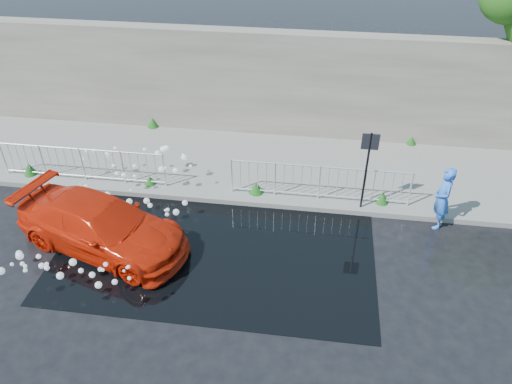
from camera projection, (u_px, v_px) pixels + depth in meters
ground at (188, 274)px, 12.05m from camera, size 90.00×90.00×0.00m
pavement at (226, 162)px, 16.03m from camera, size 30.00×4.00×0.15m
curb at (213, 199)px, 14.42m from camera, size 30.00×0.25×0.16m
retaining_wall at (236, 82)px, 16.74m from camera, size 30.00×0.60×3.50m
puddle at (216, 248)px, 12.79m from camera, size 8.00×5.00×0.01m
sign_post at (368, 159)px, 13.07m from camera, size 0.45×0.06×2.50m
railing_left at (82, 163)px, 14.76m from camera, size 5.05×0.05×1.10m
railing_right at (319, 181)px, 13.98m from camera, size 5.05×0.05×1.10m
weeds at (212, 164)px, 15.48m from camera, size 12.17×3.93×0.39m
water_spray at (118, 206)px, 13.09m from camera, size 3.70×5.83×1.01m
red_car at (102, 226)px, 12.50m from camera, size 4.92×3.15×1.33m
person at (442, 198)px, 13.05m from camera, size 0.48×0.69×1.80m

